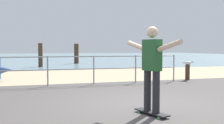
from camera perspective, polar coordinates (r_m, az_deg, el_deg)
ground_plane at (r=5.22m, az=10.10°, el=-11.64°), size 24.00×10.00×0.04m
beach_strip at (r=12.78m, az=-6.08°, el=-2.87°), size 24.00×6.00×0.04m
sea_surface at (r=40.60m, az=-13.13°, el=1.14°), size 72.00×50.00×0.04m
railing_fence at (r=9.14m, az=-18.91°, el=-1.00°), size 11.28×0.05×1.05m
skateboard at (r=5.22m, az=8.62°, el=-10.85°), size 0.44×0.82×0.08m
skateboarder at (r=5.08m, az=8.71°, el=-0.39°), size 0.54×1.40×1.65m
bollard_short at (r=11.10m, az=16.15°, el=-2.22°), size 0.18×0.18×0.64m
seagull at (r=11.07m, az=16.27°, el=-0.19°), size 0.36×0.40×0.18m
groyne_post_2 at (r=18.61m, az=-15.36°, el=1.45°), size 0.29×0.29×1.65m
groyne_post_3 at (r=22.15m, az=-7.79°, el=1.80°), size 0.38×0.38×1.68m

